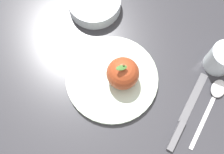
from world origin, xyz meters
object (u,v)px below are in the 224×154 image
knife (184,118)px  spoon (215,96)px  side_bowl (94,2)px  cup (222,58)px  apple (123,73)px  dinner_plate (112,79)px

knife → spoon: 0.09m
side_bowl → cup: size_ratio=1.97×
apple → spoon: 0.23m
dinner_plate → cup: 0.26m
dinner_plate → apple: size_ratio=2.50×
dinner_plate → knife: bearing=105.7°
dinner_plate → apple: (-0.02, 0.02, 0.04)m
spoon → cup: bearing=-144.8°
knife → spoon: size_ratio=1.13×
side_bowl → dinner_plate: bearing=58.3°
apple → spoon: bearing=125.1°
side_bowl → spoon: 0.38m
cup → side_bowl: bearing=-72.8°
side_bowl → spoon: side_bowl is taller
apple → cup: 0.24m
spoon → apple: bearing=-54.9°
apple → knife: apple is taller
side_bowl → knife: side_bowl is taller
dinner_plate → side_bowl: side_bowl is taller
apple → side_bowl: bearing=-115.7°
apple → cup: bearing=146.1°
cup → knife: (0.16, 0.03, -0.04)m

